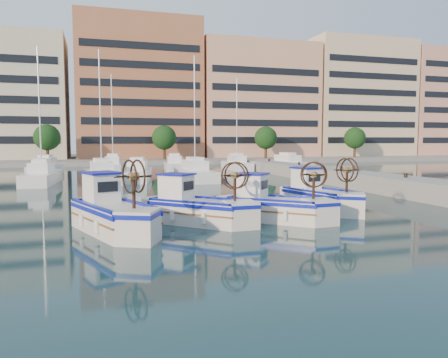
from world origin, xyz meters
TOP-DOWN VIEW (x-y plane):
  - ground at (0.00, 0.00)m, footprint 300.00×300.00m
  - quay at (13.00, 8.00)m, footprint 3.00×60.00m
  - waterfront at (9.23, 65.04)m, footprint 180.00×40.00m
  - yacht_marina at (-2.39, 27.69)m, footprint 38.71×23.23m
  - fishing_boat_a at (-6.38, -0.67)m, footprint 3.41×4.97m
  - fishing_boat_b at (-2.75, 0.16)m, footprint 4.32×4.26m
  - fishing_boat_c at (0.74, -0.20)m, footprint 4.34×4.14m
  - fishing_boat_d at (4.29, 1.91)m, footprint 2.79×4.68m

SIDE VIEW (x-z plane):
  - ground at x=0.00m, z-range 0.00..0.00m
  - yacht_marina at x=-2.39m, z-range -5.22..6.28m
  - quay at x=13.00m, z-range 0.00..1.20m
  - fishing_boat_c at x=0.74m, z-range -0.62..2.14m
  - fishing_boat_b at x=-2.75m, z-range -0.62..2.16m
  - fishing_boat_d at x=4.29m, z-range -0.64..2.20m
  - fishing_boat_a at x=-6.38m, z-range -0.67..2.33m
  - waterfront at x=9.23m, z-range -1.70..23.90m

